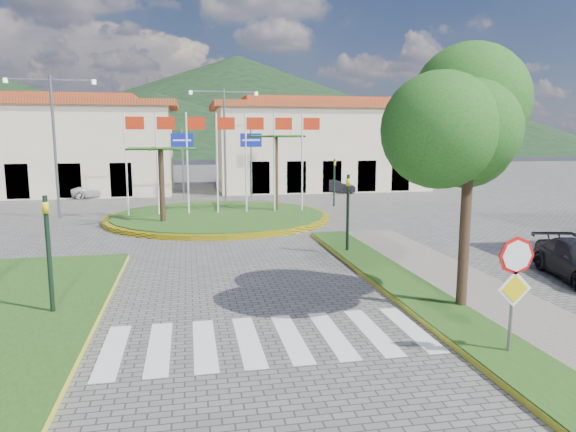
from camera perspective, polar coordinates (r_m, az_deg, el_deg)
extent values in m
cube|color=gray|center=(12.82, 27.44, -13.18)|extent=(4.00, 28.00, 0.15)
cube|color=#244714|center=(12.14, 22.86, -14.03)|extent=(1.60, 28.00, 0.18)
cube|color=silver|center=(12.24, -2.51, -13.54)|extent=(8.00, 3.00, 0.01)
cylinder|color=yellow|center=(29.60, -7.71, -0.09)|extent=(12.70, 12.70, 0.24)
cylinder|color=#244714|center=(29.59, -7.71, -0.03)|extent=(12.00, 12.00, 0.30)
cylinder|color=black|center=(27.36, -13.83, 3.03)|extent=(0.28, 0.28, 4.05)
cylinder|color=black|center=(30.73, -1.36, 4.48)|extent=(0.28, 0.28, 4.68)
cylinder|color=silver|center=(29.94, -17.52, 5.23)|extent=(0.10, 0.10, 6.00)
cube|color=red|center=(29.84, -16.67, 9.87)|extent=(1.00, 0.03, 0.70)
cylinder|color=silver|center=(29.80, -14.32, 5.35)|extent=(0.10, 0.10, 6.00)
cube|color=red|center=(29.73, -13.43, 10.00)|extent=(1.00, 0.03, 0.70)
cylinder|color=silver|center=(29.75, -11.10, 5.45)|extent=(0.10, 0.10, 6.00)
cube|color=red|center=(29.72, -10.17, 10.10)|extent=(1.00, 0.03, 0.70)
cylinder|color=silver|center=(29.79, -7.88, 5.54)|extent=(0.10, 0.10, 6.00)
cube|color=red|center=(29.79, -6.91, 10.17)|extent=(1.00, 0.03, 0.70)
cylinder|color=silver|center=(29.93, -4.68, 5.60)|extent=(0.10, 0.10, 6.00)
cube|color=red|center=(29.96, -3.68, 10.21)|extent=(1.00, 0.03, 0.70)
cylinder|color=silver|center=(30.16, -1.52, 5.66)|extent=(0.10, 0.10, 6.00)
cube|color=red|center=(30.22, -0.49, 10.22)|extent=(1.00, 0.03, 0.70)
cylinder|color=silver|center=(30.48, 1.59, 5.69)|extent=(0.10, 0.10, 6.00)
cube|color=red|center=(30.57, 2.63, 10.19)|extent=(1.00, 0.03, 0.70)
cylinder|color=slate|center=(11.80, 23.61, -8.74)|extent=(0.07, 0.07, 2.50)
cylinder|color=red|center=(11.51, 24.05, -4.05)|extent=(0.80, 0.03, 0.80)
cube|color=yellow|center=(11.67, 23.87, -7.41)|extent=(0.78, 0.03, 0.78)
cylinder|color=black|center=(14.36, 19.05, -1.54)|extent=(0.28, 0.28, 4.40)
ellipsoid|color=#175015|center=(14.16, 19.67, 10.49)|extent=(3.60, 3.60, 3.20)
cylinder|color=black|center=(14.48, -25.00, -4.23)|extent=(0.12, 0.12, 3.20)
imported|color=gold|center=(14.30, -25.26, -0.32)|extent=(0.15, 0.18, 0.90)
cylinder|color=black|center=(20.40, 6.65, 0.12)|extent=(0.12, 0.12, 3.20)
imported|color=gold|center=(20.27, 6.70, 2.92)|extent=(0.15, 0.18, 0.90)
cylinder|color=black|center=(34.71, 5.15, 3.72)|extent=(0.12, 0.12, 3.20)
imported|color=gold|center=(34.64, 5.18, 5.37)|extent=(0.18, 0.15, 0.90)
cylinder|color=slate|center=(38.26, -11.61, 5.55)|extent=(0.12, 0.12, 5.20)
cube|color=#0E1DA1|center=(38.14, -11.69, 8.24)|extent=(1.60, 0.05, 1.00)
cylinder|color=slate|center=(38.54, -4.12, 5.73)|extent=(0.12, 0.12, 5.20)
cube|color=#0E1DA1|center=(38.43, -4.14, 8.40)|extent=(1.60, 0.05, 1.00)
cylinder|color=slate|center=(37.30, -7.03, 7.73)|extent=(0.16, 0.16, 8.00)
cube|color=slate|center=(37.36, -9.03, 13.53)|extent=(2.40, 0.08, 0.08)
cube|color=slate|center=(37.53, -5.26, 13.58)|extent=(2.40, 0.08, 0.08)
cylinder|color=slate|center=(32.06, -24.48, 6.85)|extent=(0.16, 0.16, 8.00)
cube|color=slate|center=(32.50, -27.03, 13.42)|extent=(2.40, 0.08, 0.08)
cube|color=slate|center=(31.96, -22.77, 13.78)|extent=(2.40, 0.08, 0.08)
cube|color=beige|center=(46.87, -26.50, 6.48)|extent=(22.00, 9.00, 7.00)
cube|color=maroon|center=(46.93, -26.82, 11.05)|extent=(23.32, 9.54, 0.50)
cube|color=maroon|center=(46.96, -26.86, 11.66)|extent=(16.50, 4.95, 0.60)
cube|color=beige|center=(46.70, 3.43, 7.37)|extent=(18.00, 9.00, 7.00)
cube|color=maroon|center=(46.75, 3.48, 11.97)|extent=(19.08, 9.54, 0.50)
cube|color=maroon|center=(46.78, 3.48, 12.58)|extent=(13.50, 4.95, 0.60)
cone|color=black|center=(168.35, -5.48, 12.30)|extent=(180.00, 180.00, 30.00)
cone|color=black|center=(159.30, 15.93, 10.04)|extent=(120.00, 120.00, 18.00)
cone|color=black|center=(137.50, -14.76, 9.92)|extent=(110.00, 110.00, 16.00)
imported|color=silver|center=(42.27, -20.37, 2.68)|extent=(4.29, 2.71, 1.10)
imported|color=black|center=(44.51, -19.22, 3.07)|extent=(3.67, 2.10, 1.17)
imported|color=black|center=(43.04, 5.23, 3.32)|extent=(3.67, 2.27, 1.14)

